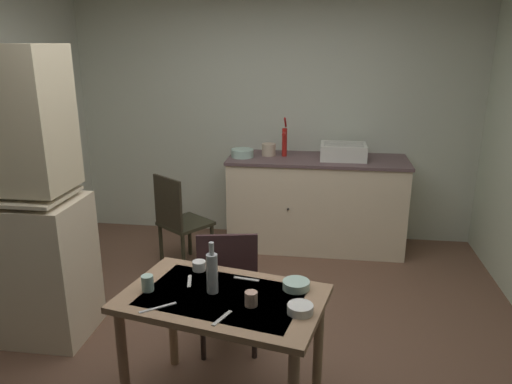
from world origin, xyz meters
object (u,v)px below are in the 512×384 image
mixing_bowl_counter (242,153)px  chair_by_counter (179,220)px  sink_basin (343,151)px  glass_bottle (212,272)px  serving_bowl_wide (296,285)px  teacup_mint (147,283)px  dining_table (223,313)px  chair_far_side (228,287)px  hutch_cabinet (10,208)px  hand_pump (285,140)px

mixing_bowl_counter → chair_by_counter: size_ratio=0.25×
sink_basin → glass_bottle: sink_basin is taller
chair_by_counter → glass_bottle: size_ratio=3.07×
serving_bowl_wide → teacup_mint: 0.81m
dining_table → serving_bowl_wide: size_ratio=7.90×
sink_basin → glass_bottle: bearing=-107.5°
teacup_mint → chair_far_side: bearing=59.3°
hutch_cabinet → sink_basin: bearing=38.9°
chair_far_side → teacup_mint: bearing=-120.7°
hutch_cabinet → glass_bottle: (1.53, -0.56, -0.10)m
mixing_bowl_counter → glass_bottle: glass_bottle is taller
hutch_cabinet → chair_by_counter: hutch_cabinet is taller
hand_pump → chair_far_side: size_ratio=0.43×
hutch_cabinet → sink_basin: (2.29, 1.85, 0.06)m
chair_by_counter → chair_far_side: bearing=-60.1°
teacup_mint → glass_bottle: bearing=5.1°
serving_bowl_wide → glass_bottle: 0.47m
teacup_mint → hutch_cabinet: bearing=153.4°
mixing_bowl_counter → hand_pump: bearing=13.1°
sink_basin → teacup_mint: bearing=-114.5°
chair_by_counter → serving_bowl_wide: (1.16, -1.62, 0.28)m
hand_pump → dining_table: bearing=-92.8°
serving_bowl_wide → teacup_mint: bearing=-170.5°
hutch_cabinet → serving_bowl_wide: (1.98, -0.45, -0.20)m
mixing_bowl_counter → teacup_mint: mixing_bowl_counter is taller
teacup_mint → sink_basin: bearing=65.5°
chair_by_counter → serving_bowl_wide: chair_by_counter is taller
serving_bowl_wide → sink_basin: bearing=82.3°
hand_pump → chair_by_counter: size_ratio=0.43×
hand_pump → serving_bowl_wide: (0.27, -2.35, -0.35)m
hutch_cabinet → teacup_mint: hutch_cabinet is taller
dining_table → glass_bottle: (-0.06, 0.03, 0.23)m
chair_far_side → serving_bowl_wide: chair_far_side is taller
mixing_bowl_counter → dining_table: size_ratio=0.19×
chair_far_side → chair_by_counter: (-0.69, 1.20, -0.00)m
sink_basin → serving_bowl_wide: sink_basin is taller
hutch_cabinet → dining_table: size_ratio=1.71×
serving_bowl_wide → glass_bottle: size_ratio=0.51×
hutch_cabinet → hand_pump: (1.71, 1.90, 0.16)m
teacup_mint → hand_pump: bearing=77.8°
hand_pump → glass_bottle: size_ratio=1.34×
dining_table → chair_far_side: (-0.08, 0.56, -0.15)m
dining_table → teacup_mint: bearing=-179.9°
chair_by_counter → teacup_mint: chair_by_counter is taller
chair_by_counter → teacup_mint: 1.82m
dining_table → hand_pump: bearing=87.2°
sink_basin → dining_table: bearing=-106.0°
mixing_bowl_counter → chair_by_counter: bearing=-127.5°
hutch_cabinet → chair_far_side: (1.51, -0.03, -0.47)m
sink_basin → teacup_mint: sink_basin is taller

